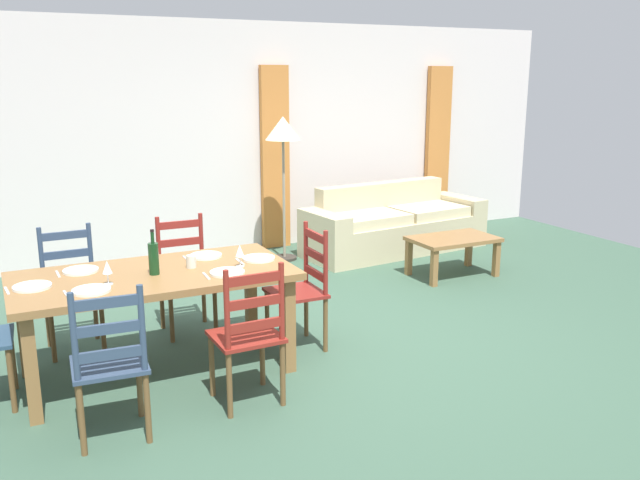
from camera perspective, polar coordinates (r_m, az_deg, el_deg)
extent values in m
cube|color=#395744|center=(5.45, 1.50, -8.89)|extent=(9.60, 9.60, 0.02)
cube|color=silver|center=(8.13, -9.47, 8.34)|extent=(9.60, 0.16, 2.70)
cube|color=#C67837|center=(8.29, -3.80, 6.86)|extent=(0.35, 0.08, 2.20)
cube|color=#C67837|center=(9.47, 9.85, 7.54)|extent=(0.35, 0.08, 2.20)
cube|color=olive|center=(4.85, -13.80, -2.97)|extent=(1.90, 0.96, 0.05)
cube|color=olive|center=(4.52, -23.12, -10.01)|extent=(0.08, 0.08, 0.70)
cube|color=olive|center=(4.87, -2.66, -7.16)|extent=(0.08, 0.08, 0.70)
cube|color=olive|center=(5.23, -23.68, -6.86)|extent=(0.08, 0.08, 0.70)
cube|color=olive|center=(5.53, -5.84, -4.62)|extent=(0.08, 0.08, 0.70)
cube|color=#31425A|center=(4.18, -17.31, -9.98)|extent=(0.45, 0.43, 0.03)
cylinder|color=brown|center=(4.42, -19.67, -12.09)|extent=(0.04, 0.04, 0.43)
cylinder|color=brown|center=(4.44, -14.95, -11.61)|extent=(0.04, 0.04, 0.43)
cylinder|color=brown|center=(4.12, -19.41, -14.07)|extent=(0.04, 0.04, 0.43)
cylinder|color=brown|center=(4.14, -14.30, -13.54)|extent=(0.04, 0.04, 0.43)
cylinder|color=#31425A|center=(3.92, -19.99, -7.66)|extent=(0.04, 0.04, 0.50)
cylinder|color=#31425A|center=(3.94, -14.73, -7.15)|extent=(0.04, 0.04, 0.50)
cube|color=#31425A|center=(3.97, -17.21, -9.16)|extent=(0.38, 0.05, 0.06)
cube|color=#31425A|center=(3.92, -17.37, -7.14)|extent=(0.38, 0.05, 0.06)
cube|color=#31425A|center=(3.87, -17.53, -5.06)|extent=(0.38, 0.05, 0.06)
cube|color=maroon|center=(4.42, -6.26, -8.06)|extent=(0.43, 0.41, 0.03)
cylinder|color=brown|center=(4.61, -9.08, -10.35)|extent=(0.04, 0.04, 0.43)
cylinder|color=brown|center=(4.72, -4.88, -9.62)|extent=(0.04, 0.04, 0.43)
cylinder|color=brown|center=(4.31, -7.62, -12.03)|extent=(0.04, 0.04, 0.43)
cylinder|color=brown|center=(4.43, -3.16, -11.19)|extent=(0.04, 0.04, 0.43)
cylinder|color=maroon|center=(4.13, -7.84, -5.86)|extent=(0.04, 0.04, 0.50)
cylinder|color=maroon|center=(4.25, -3.25, -5.15)|extent=(0.04, 0.04, 0.50)
cube|color=maroon|center=(4.23, -5.46, -7.17)|extent=(0.38, 0.03, 0.06)
cube|color=maroon|center=(4.18, -5.51, -5.24)|extent=(0.38, 0.03, 0.06)
cube|color=maroon|center=(4.13, -5.56, -3.28)|extent=(0.38, 0.03, 0.06)
cube|color=#2F415C|center=(5.53, -20.11, -4.36)|extent=(0.42, 0.40, 0.03)
cylinder|color=brown|center=(5.46, -17.80, -6.95)|extent=(0.04, 0.04, 0.43)
cylinder|color=brown|center=(5.43, -21.58, -7.40)|extent=(0.04, 0.04, 0.43)
cylinder|color=brown|center=(5.78, -18.36, -5.85)|extent=(0.04, 0.04, 0.43)
cylinder|color=brown|center=(5.75, -21.92, -6.27)|extent=(0.04, 0.04, 0.43)
cylinder|color=#2F415C|center=(5.64, -18.73, -1.12)|extent=(0.04, 0.04, 0.50)
cylinder|color=#2F415C|center=(5.61, -22.36, -1.52)|extent=(0.04, 0.04, 0.50)
cube|color=#2F415C|center=(5.65, -20.43, -2.60)|extent=(0.38, 0.03, 0.06)
cube|color=#2F415C|center=(5.62, -20.56, -1.13)|extent=(0.38, 0.03, 0.06)
cube|color=#2F415C|center=(5.58, -20.69, 0.36)|extent=(0.38, 0.03, 0.06)
cube|color=maroon|center=(5.67, -11.13, -3.33)|extent=(0.43, 0.41, 0.03)
cylinder|color=brown|center=(5.63, -8.80, -5.82)|extent=(0.04, 0.04, 0.43)
cylinder|color=brown|center=(5.54, -12.39, -6.29)|extent=(0.04, 0.04, 0.43)
cylinder|color=brown|center=(5.94, -9.75, -4.81)|extent=(0.04, 0.04, 0.43)
cylinder|color=brown|center=(5.86, -13.15, -5.23)|extent=(0.04, 0.04, 0.43)
cylinder|color=maroon|center=(5.80, -9.94, -0.19)|extent=(0.04, 0.04, 0.50)
cylinder|color=maroon|center=(5.72, -13.42, -0.56)|extent=(0.04, 0.04, 0.50)
cube|color=maroon|center=(5.79, -11.61, -1.62)|extent=(0.38, 0.03, 0.06)
cube|color=maroon|center=(5.75, -11.68, -0.18)|extent=(0.38, 0.03, 0.06)
cube|color=maroon|center=(5.72, -11.75, 1.28)|extent=(0.38, 0.03, 0.06)
cylinder|color=brown|center=(5.09, -24.43, -9.10)|extent=(0.04, 0.04, 0.43)
cylinder|color=brown|center=(4.75, -24.51, -10.70)|extent=(0.04, 0.04, 0.43)
cube|color=maroon|center=(5.25, -2.07, -4.45)|extent=(0.41, 0.43, 0.03)
cylinder|color=brown|center=(5.11, -3.00, -7.73)|extent=(0.04, 0.04, 0.43)
cylinder|color=brown|center=(5.42, -4.47, -6.46)|extent=(0.04, 0.04, 0.43)
cylinder|color=brown|center=(5.24, 0.47, -7.15)|extent=(0.04, 0.04, 0.43)
cylinder|color=brown|center=(5.54, -1.17, -5.96)|extent=(0.04, 0.04, 0.43)
cylinder|color=maroon|center=(5.08, 0.48, -1.96)|extent=(0.04, 0.04, 0.50)
cylinder|color=maroon|center=(5.40, -1.20, -1.03)|extent=(0.04, 0.04, 0.50)
cube|color=maroon|center=(5.28, -0.38, -2.84)|extent=(0.03, 0.38, 0.06)
cube|color=maroon|center=(5.24, -0.39, -1.27)|extent=(0.03, 0.38, 0.06)
cube|color=maroon|center=(5.20, -0.39, 0.33)|extent=(0.03, 0.38, 0.06)
cylinder|color=white|center=(4.53, -18.67, -4.03)|extent=(0.24, 0.24, 0.02)
cube|color=silver|center=(4.52, -20.55, -4.31)|extent=(0.03, 0.17, 0.01)
cylinder|color=white|center=(4.72, -7.81, -2.72)|extent=(0.24, 0.24, 0.02)
cube|color=silver|center=(4.68, -9.54, -3.01)|extent=(0.02, 0.17, 0.01)
cylinder|color=white|center=(5.01, -19.48, -2.43)|extent=(0.24, 0.24, 0.02)
cube|color=silver|center=(5.00, -21.18, -2.68)|extent=(0.02, 0.17, 0.01)
cylinder|color=white|center=(5.18, -9.58, -1.30)|extent=(0.24, 0.24, 0.02)
cube|color=silver|center=(5.14, -11.18, -1.55)|extent=(0.02, 0.17, 0.01)
cylinder|color=white|center=(4.74, -23.05, -3.62)|extent=(0.24, 0.24, 0.02)
cube|color=silver|center=(4.74, -24.84, -3.89)|extent=(0.03, 0.17, 0.01)
cylinder|color=white|center=(5.05, -5.17, -1.54)|extent=(0.24, 0.24, 0.02)
cube|color=silver|center=(5.00, -6.77, -1.81)|extent=(0.02, 0.17, 0.01)
cylinder|color=#143819|center=(4.77, -13.81, -1.55)|extent=(0.07, 0.07, 0.22)
cylinder|color=#143819|center=(4.73, -13.91, 0.20)|extent=(0.02, 0.02, 0.08)
cylinder|color=black|center=(4.72, -13.95, 0.77)|extent=(0.03, 0.03, 0.02)
cylinder|color=white|center=(4.65, -17.37, -3.56)|extent=(0.06, 0.06, 0.01)
cylinder|color=white|center=(4.64, -17.40, -3.11)|extent=(0.01, 0.01, 0.07)
cone|color=white|center=(4.62, -17.47, -2.19)|extent=(0.06, 0.06, 0.08)
cylinder|color=white|center=(4.88, -6.73, -2.21)|extent=(0.06, 0.06, 0.01)
cylinder|color=white|center=(4.87, -6.74, -1.78)|extent=(0.01, 0.01, 0.07)
cone|color=white|center=(4.85, -6.77, -0.89)|extent=(0.06, 0.06, 0.08)
cylinder|color=silver|center=(4.90, -10.78, -1.79)|extent=(0.07, 0.07, 0.09)
cube|color=#C4B58D|center=(8.25, 6.32, 0.42)|extent=(1.87, 0.98, 0.40)
cube|color=#C4B58D|center=(8.44, 5.09, 2.14)|extent=(1.81, 0.38, 0.80)
cube|color=#C4B58D|center=(8.89, 11.50, 1.79)|extent=(0.32, 0.82, 0.58)
cube|color=#C4B58D|center=(7.65, 0.35, 0.15)|extent=(0.32, 0.82, 0.58)
cube|color=beige|center=(8.44, 8.97, 2.45)|extent=(0.92, 0.73, 0.12)
cube|color=beige|center=(7.89, 4.04, 1.79)|extent=(0.92, 0.73, 0.12)
cube|color=olive|center=(7.28, 11.14, 0.08)|extent=(0.90, 0.56, 0.04)
cube|color=olive|center=(6.93, 9.58, -2.36)|extent=(0.06, 0.06, 0.38)
cube|color=olive|center=(7.41, 14.61, -1.55)|extent=(0.06, 0.06, 0.38)
cube|color=olive|center=(7.29, 7.47, -1.47)|extent=(0.06, 0.06, 0.38)
cube|color=olive|center=(7.75, 12.40, -0.76)|extent=(0.06, 0.06, 0.38)
cylinder|color=#332D28|center=(7.89, -2.99, -1.51)|extent=(0.28, 0.28, 0.03)
cylinder|color=gray|center=(7.74, -3.06, 3.43)|extent=(0.03, 0.03, 1.35)
cone|color=beige|center=(7.64, -3.13, 9.38)|extent=(0.40, 0.40, 0.26)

